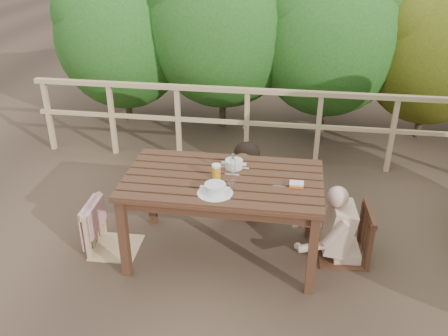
# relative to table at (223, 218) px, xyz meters

# --- Properties ---
(ground) EXTENTS (60.00, 60.00, 0.00)m
(ground) POSITION_rel_table_xyz_m (0.00, 0.00, -0.41)
(ground) COLOR brown
(ground) RESTS_ON ground
(table) EXTENTS (1.76, 0.99, 0.81)m
(table) POSITION_rel_table_xyz_m (0.00, 0.00, 0.00)
(table) COLOR #3F2416
(table) RESTS_ON ground
(chair_left) EXTENTS (0.47, 0.47, 0.93)m
(chair_left) POSITION_rel_table_xyz_m (-1.04, -0.08, 0.06)
(chair_left) COLOR tan
(chair_left) RESTS_ON ground
(chair_far) EXTENTS (0.50, 0.50, 0.85)m
(chair_far) POSITION_rel_table_xyz_m (0.16, 0.91, 0.02)
(chair_far) COLOR #3F2416
(chair_far) RESTS_ON ground
(chair_right) EXTENTS (0.51, 0.51, 0.96)m
(chair_right) POSITION_rel_table_xyz_m (1.13, 0.14, 0.07)
(chair_right) COLOR #3F2416
(chair_right) RESTS_ON ground
(woman) EXTENTS (0.63, 0.72, 1.26)m
(woman) POSITION_rel_table_xyz_m (0.16, 0.93, 0.22)
(woman) COLOR black
(woman) RESTS_ON ground
(diner_right) EXTENTS (0.64, 0.54, 1.22)m
(diner_right) POSITION_rel_table_xyz_m (1.16, 0.14, 0.20)
(diner_right) COLOR #D6B192
(diner_right) RESTS_ON ground
(railing) EXTENTS (5.60, 0.10, 1.01)m
(railing) POSITION_rel_table_xyz_m (0.00, 2.00, 0.10)
(railing) COLOR tan
(railing) RESTS_ON ground
(soup_near) EXTENTS (0.30, 0.30, 0.10)m
(soup_near) POSITION_rel_table_xyz_m (-0.03, -0.28, 0.46)
(soup_near) COLOR silver
(soup_near) RESTS_ON table
(soup_far) EXTENTS (0.28, 0.28, 0.09)m
(soup_far) POSITION_rel_table_xyz_m (0.07, 0.20, 0.45)
(soup_far) COLOR white
(soup_far) RESTS_ON table
(bread_roll) EXTENTS (0.13, 0.10, 0.08)m
(bread_roll) POSITION_rel_table_xyz_m (-0.00, -0.24, 0.45)
(bread_roll) COLOR #A36F3B
(bread_roll) RESTS_ON table
(beer_glass) EXTENTS (0.08, 0.08, 0.15)m
(beer_glass) POSITION_rel_table_xyz_m (-0.06, -0.03, 0.48)
(beer_glass) COLOR #D0960F
(beer_glass) RESTS_ON table
(bottle) EXTENTS (0.05, 0.05, 0.22)m
(bottle) POSITION_rel_table_xyz_m (0.08, 0.07, 0.52)
(bottle) COLOR silver
(bottle) RESTS_ON table
(tumbler) EXTENTS (0.07, 0.07, 0.08)m
(tumbler) POSITION_rel_table_xyz_m (0.09, -0.17, 0.45)
(tumbler) COLOR silver
(tumbler) RESTS_ON table
(butter_tub) EXTENTS (0.12, 0.09, 0.05)m
(butter_tub) POSITION_rel_table_xyz_m (0.65, -0.06, 0.43)
(butter_tub) COLOR white
(butter_tub) RESTS_ON table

